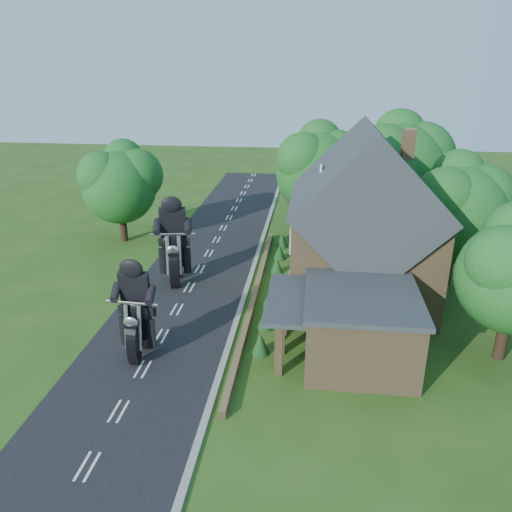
# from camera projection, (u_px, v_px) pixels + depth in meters

# --- Properties ---
(ground) EXTENTS (120.00, 120.00, 0.00)m
(ground) POSITION_uv_depth(u_px,v_px,m) (162.00, 336.00, 25.99)
(ground) COLOR #264814
(ground) RESTS_ON ground
(road) EXTENTS (7.00, 80.00, 0.02)m
(road) POSITION_uv_depth(u_px,v_px,m) (162.00, 336.00, 25.99)
(road) COLOR black
(road) RESTS_ON ground
(kerb) EXTENTS (0.30, 80.00, 0.12)m
(kerb) POSITION_uv_depth(u_px,v_px,m) (231.00, 340.00, 25.57)
(kerb) COLOR gray
(kerb) RESTS_ON ground
(garden_wall) EXTENTS (0.30, 22.00, 0.40)m
(garden_wall) POSITION_uv_depth(u_px,v_px,m) (255.00, 295.00, 30.06)
(garden_wall) COLOR olive
(garden_wall) RESTS_ON ground
(house) EXTENTS (9.54, 8.64, 10.24)m
(house) POSITION_uv_depth(u_px,v_px,m) (363.00, 229.00, 28.78)
(house) COLOR olive
(house) RESTS_ON ground
(annex) EXTENTS (7.05, 5.94, 3.44)m
(annex) POSITION_uv_depth(u_px,v_px,m) (357.00, 325.00, 23.52)
(annex) COLOR olive
(annex) RESTS_ON ground
(tree_house_right) EXTENTS (6.51, 6.00, 8.40)m
(tree_house_right) POSITION_uv_depth(u_px,v_px,m) (464.00, 206.00, 30.21)
(tree_house_right) COLOR black
(tree_house_right) RESTS_ON ground
(tree_behind_house) EXTENTS (7.81, 7.20, 10.08)m
(tree_behind_house) POSITION_uv_depth(u_px,v_px,m) (405.00, 164.00, 37.04)
(tree_behind_house) COLOR black
(tree_behind_house) RESTS_ON ground
(tree_behind_left) EXTENTS (6.94, 6.40, 9.16)m
(tree_behind_left) POSITION_uv_depth(u_px,v_px,m) (323.00, 166.00, 38.79)
(tree_behind_left) COLOR black
(tree_behind_left) RESTS_ON ground
(tree_far_road) EXTENTS (6.08, 5.60, 7.84)m
(tree_far_road) POSITION_uv_depth(u_px,v_px,m) (124.00, 180.00, 37.99)
(tree_far_road) COLOR black
(tree_far_road) RESTS_ON ground
(shrub_a) EXTENTS (0.90, 0.90, 1.10)m
(shrub_a) POSITION_uv_depth(u_px,v_px,m) (260.00, 344.00, 24.28)
(shrub_a) COLOR #123915
(shrub_a) RESTS_ON ground
(shrub_b) EXTENTS (0.90, 0.90, 1.10)m
(shrub_b) POSITION_uv_depth(u_px,v_px,m) (266.00, 319.00, 26.59)
(shrub_b) COLOR #123915
(shrub_b) RESTS_ON ground
(shrub_c) EXTENTS (0.90, 0.90, 1.10)m
(shrub_c) POSITION_uv_depth(u_px,v_px,m) (270.00, 298.00, 28.90)
(shrub_c) COLOR #123915
(shrub_c) RESTS_ON ground
(shrub_d) EXTENTS (0.90, 0.90, 1.10)m
(shrub_d) POSITION_uv_depth(u_px,v_px,m) (277.00, 265.00, 33.51)
(shrub_d) COLOR #123915
(shrub_d) RESTS_ON ground
(shrub_e) EXTENTS (0.90, 0.90, 1.10)m
(shrub_e) POSITION_uv_depth(u_px,v_px,m) (280.00, 252.00, 35.82)
(shrub_e) COLOR #123915
(shrub_e) RESTS_ON ground
(shrub_f) EXTENTS (0.90, 0.90, 1.10)m
(shrub_f) POSITION_uv_depth(u_px,v_px,m) (282.00, 240.00, 38.13)
(shrub_f) COLOR #123915
(shrub_f) RESTS_ON ground
(motorcycle_lead) EXTENTS (0.52, 1.69, 1.55)m
(motorcycle_lead) POSITION_uv_depth(u_px,v_px,m) (140.00, 343.00, 23.93)
(motorcycle_lead) COLOR black
(motorcycle_lead) RESTS_ON ground
(motorcycle_follow) EXTENTS (0.78, 1.92, 1.74)m
(motorcycle_follow) POSITION_uv_depth(u_px,v_px,m) (176.00, 271.00, 31.84)
(motorcycle_follow) COLOR black
(motorcycle_follow) RESTS_ON ground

